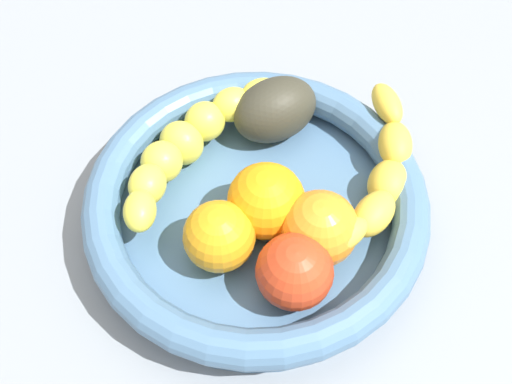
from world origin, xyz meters
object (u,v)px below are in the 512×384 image
fruit_bowl (256,207)px  orange_front (266,201)px  orange_mid_right (320,229)px  tomato_red (295,272)px  banana_draped_left (189,143)px  banana_draped_right (381,177)px  orange_mid_left (219,236)px  avocado_dark (275,110)px

fruit_bowl → orange_front: (-1.24, -0.69, 2.74)cm
fruit_bowl → orange_mid_right: orange_mid_right is taller
orange_mid_right → tomato_red: size_ratio=1.04×
banana_draped_left → banana_draped_right: bearing=-110.5°
banana_draped_right → orange_mid_right: 7.99cm
banana_draped_left → orange_mid_right: orange_mid_right is taller
fruit_bowl → orange_mid_left: orange_mid_left is taller
orange_mid_left → avocado_dark: size_ratio=0.73×
orange_mid_left → tomato_red: size_ratio=0.96×
fruit_bowl → banana_draped_left: bearing=39.9°
fruit_bowl → orange_mid_right: (-4.50, -4.64, 2.65)cm
banana_draped_left → orange_mid_right: (-10.79, -9.89, 0.39)cm
tomato_red → orange_mid_right: bearing=-37.5°
orange_mid_left → banana_draped_left: bearing=9.2°
orange_mid_right → tomato_red: (-3.53, 2.71, -0.11)cm
banana_draped_left → tomato_red: (-14.32, -7.18, 0.27)cm
fruit_bowl → orange_front: bearing=-150.9°
orange_front → tomato_red: (-6.79, -1.24, -0.20)cm
banana_draped_right → tomato_red: (-8.18, 9.19, 0.30)cm
orange_mid_left → tomato_red: 6.87cm
orange_front → avocado_dark: 10.66cm
avocado_dark → tomato_red: 17.20cm
orange_front → avocado_dark: bearing=-13.1°
orange_mid_left → orange_mid_right: 8.26cm
banana_draped_left → orange_mid_right: bearing=-137.5°
banana_draped_right → tomato_red: 12.31cm
orange_front → avocado_dark: orange_front is taller
banana_draped_right → avocado_dark: bearing=41.7°
avocado_dark → tomato_red: bearing=176.0°
fruit_bowl → banana_draped_left: size_ratio=1.94×
banana_draped_left → orange_front: size_ratio=2.35×
orange_front → orange_mid_right: 5.12cm
banana_draped_right → avocado_dark: 12.03cm
orange_front → orange_mid_left: bearing=122.2°
fruit_bowl → tomato_red: size_ratio=4.85×
banana_draped_right → avocado_dark: size_ratio=2.18×
orange_mid_left → avocado_dark: same height
tomato_red → banana_draped_right: bearing=-48.3°
banana_draped_left → orange_mid_left: 10.37cm
banana_draped_left → banana_draped_right: size_ratio=0.86×
fruit_bowl → avocado_dark: avocado_dark is taller
fruit_bowl → avocado_dark: (9.13, -3.11, 2.35)cm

